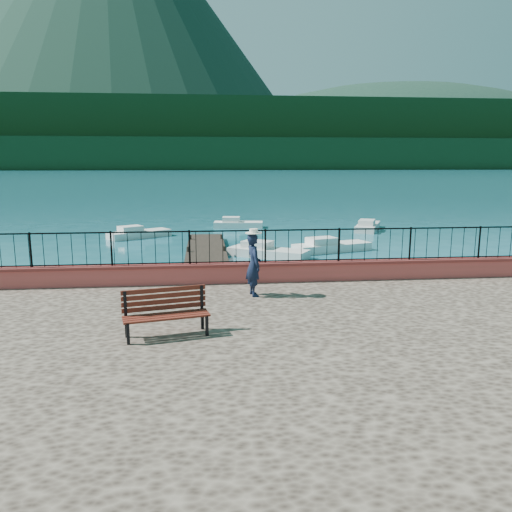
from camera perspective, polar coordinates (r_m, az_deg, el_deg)
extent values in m
plane|color=#19596B|center=(11.74, 4.78, -12.87)|extent=(2000.00, 2000.00, 0.00)
cube|color=#C54747|center=(14.76, 2.22, -1.81)|extent=(28.00, 0.46, 0.58)
cube|color=black|center=(14.62, 2.24, 1.12)|extent=(27.00, 0.05, 0.95)
cube|color=#2D231C|center=(23.02, -5.67, -0.70)|extent=(2.00, 16.00, 0.30)
cube|color=black|center=(310.60, -5.66, 11.49)|extent=(900.00, 60.00, 18.00)
cube|color=black|center=(370.97, -5.76, 13.36)|extent=(900.00, 120.00, 44.00)
cone|color=#142D23|center=(743.74, -16.40, 24.76)|extent=(560.00, 560.00, 380.00)
ellipsoid|color=#142D23|center=(612.27, 15.58, 9.92)|extent=(448.00, 384.00, 180.00)
cube|color=black|center=(10.35, -10.16, -7.92)|extent=(1.79, 0.89, 0.43)
cube|color=maroon|center=(10.46, -10.46, -4.99)|extent=(1.70, 0.45, 0.53)
imported|color=black|center=(13.08, -0.27, -1.01)|extent=(0.51, 0.67, 1.66)
cylinder|color=white|center=(12.93, -0.27, 2.87)|extent=(0.44, 0.44, 0.12)
cube|color=silver|center=(24.87, 1.41, 0.79)|extent=(4.11, 3.22, 0.80)
cube|color=white|center=(26.78, 8.68, 1.39)|extent=(4.42, 2.52, 0.80)
cube|color=silver|center=(32.15, -13.20, 2.78)|extent=(3.96, 3.19, 0.80)
cube|color=white|center=(36.07, -2.03, 3.90)|extent=(3.61, 1.72, 0.80)
cube|color=silver|center=(35.70, 12.65, 3.57)|extent=(2.98, 4.44, 0.80)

